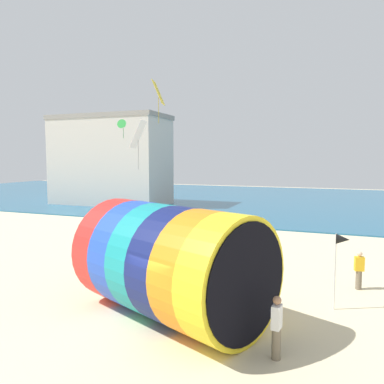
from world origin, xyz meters
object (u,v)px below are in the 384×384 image
(kite_yellow_diamond, at_px, (158,93))
(beach_flag, at_px, (342,243))
(kite_handler, at_px, (277,327))
(kite_white_diamond, at_px, (138,135))
(bystander_near_water, at_px, (359,270))
(kite_green_delta, at_px, (123,125))
(giant_inflatable_tube, at_px, (171,262))
(bystander_mid_beach, at_px, (234,251))

(kite_yellow_diamond, xyz_separation_m, beach_flag, (10.64, -7.41, -6.90))
(kite_handler, relative_size, beach_flag, 0.64)
(kite_white_diamond, distance_m, bystander_near_water, 12.45)
(kite_white_diamond, height_order, kite_yellow_diamond, kite_yellow_diamond)
(beach_flag, bearing_deg, kite_handler, -111.54)
(kite_green_delta, bearing_deg, giant_inflatable_tube, -53.61)
(kite_yellow_diamond, bearing_deg, kite_white_diamond, -82.70)
(kite_yellow_diamond, xyz_separation_m, bystander_mid_beach, (5.91, -3.86, -8.47))
(kite_white_diamond, relative_size, beach_flag, 0.96)
(kite_white_diamond, height_order, beach_flag, kite_white_diamond)
(kite_yellow_diamond, bearing_deg, bystander_near_water, -23.17)
(giant_inflatable_tube, xyz_separation_m, kite_green_delta, (-10.23, 13.88, 5.91))
(bystander_mid_beach, relative_size, beach_flag, 0.61)
(kite_handler, relative_size, kite_white_diamond, 0.66)
(kite_handler, xyz_separation_m, bystander_mid_beach, (-3.13, 7.61, -0.05))
(kite_handler, height_order, kite_green_delta, kite_green_delta)
(kite_handler, height_order, bystander_mid_beach, kite_handler)
(giant_inflatable_tube, xyz_separation_m, kite_white_diamond, (-4.91, 6.66, 4.67))
(bystander_mid_beach, bearing_deg, kite_white_diamond, 174.94)
(bystander_near_water, bearing_deg, kite_handler, -109.43)
(bystander_near_water, bearing_deg, kite_white_diamond, 172.24)
(kite_handler, xyz_separation_m, kite_yellow_diamond, (-9.04, 11.47, 8.42))
(bystander_mid_beach, bearing_deg, kite_handler, -67.63)
(kite_white_diamond, bearing_deg, kite_handler, -43.22)
(kite_white_diamond, xyz_separation_m, beach_flag, (10.21, -4.03, -4.15))
(kite_handler, bearing_deg, kite_white_diamond, 136.78)
(giant_inflatable_tube, relative_size, kite_white_diamond, 2.79)
(kite_yellow_diamond, height_order, bystander_mid_beach, kite_yellow_diamond)
(kite_green_delta, height_order, beach_flag, kite_green_delta)
(giant_inflatable_tube, distance_m, beach_flag, 5.94)
(giant_inflatable_tube, height_order, kite_handler, giant_inflatable_tube)
(bystander_near_water, bearing_deg, beach_flag, -105.95)
(kite_yellow_diamond, distance_m, bystander_near_water, 15.02)
(kite_white_diamond, relative_size, bystander_mid_beach, 1.58)
(bystander_near_water, relative_size, bystander_mid_beach, 0.96)
(kite_green_delta, distance_m, bystander_mid_beach, 14.98)
(kite_yellow_diamond, distance_m, bystander_mid_beach, 11.03)
(kite_green_delta, bearing_deg, bystander_mid_beach, -35.51)
(giant_inflatable_tube, bearing_deg, bystander_near_water, 40.60)
(giant_inflatable_tube, xyz_separation_m, kite_handler, (3.70, -1.43, -1.00))
(kite_white_diamond, relative_size, kite_yellow_diamond, 1.00)
(kite_green_delta, bearing_deg, beach_flag, -35.93)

